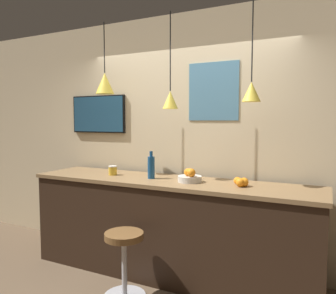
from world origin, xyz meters
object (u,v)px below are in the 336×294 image
bar_stool (124,254)px  fruit_bowl (190,177)px  spread_jar (113,170)px  mounted_tv (98,114)px  juice_bottle (151,167)px

bar_stool → fruit_bowl: (0.42, 0.58, 0.67)m
spread_jar → bar_stool: bearing=-47.2°
bar_stool → spread_jar: spread_jar is taller
fruit_bowl → mounted_tv: mounted_tv is taller
juice_bottle → fruit_bowl: bearing=-1.0°
spread_jar → mounted_tv: bearing=141.4°
bar_stool → spread_jar: 1.05m
fruit_bowl → spread_jar: fruit_bowl is taller
fruit_bowl → spread_jar: size_ratio=2.30×
juice_bottle → bar_stool: bearing=-86.3°
juice_bottle → spread_jar: juice_bottle is taller
spread_jar → mounted_tv: 0.94m
bar_stool → juice_bottle: juice_bottle is taller
mounted_tv → spread_jar: bearing=-38.6°
fruit_bowl → juice_bottle: 0.46m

